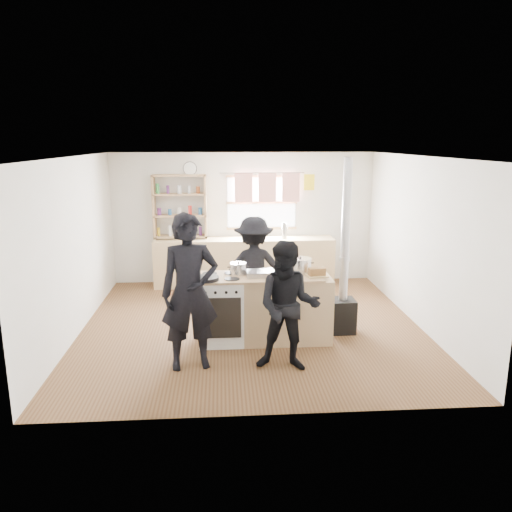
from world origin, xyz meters
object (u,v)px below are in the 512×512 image
skillet_greens (207,278)px  flue_heater (343,288)px  person_near_left (190,292)px  person_near_right (288,307)px  person_far (254,269)px  bread_board (317,273)px  stockpot_stove (238,269)px  cooking_island (264,308)px  stockpot_counter (300,265)px  roast_tray (260,273)px  thermos (284,231)px

skillet_greens → flue_heater: size_ratio=0.13×
person_near_left → flue_heater: bearing=14.6°
person_near_right → person_far: 1.82m
bread_board → stockpot_stove: bearing=169.7°
cooking_island → person_near_left: bearing=-141.6°
stockpot_counter → person_far: bearing=127.9°
roast_tray → flue_heater: 1.28m
skillet_greens → person_near_right: person_near_right is taller
roast_tray → stockpot_counter: stockpot_counter is taller
stockpot_counter → cooking_island: bearing=-166.3°
thermos → cooking_island: 2.90m
person_near_right → person_far: (-0.29, 1.79, 0.01)m
thermos → stockpot_stove: thermos is taller
roast_tray → person_far: (-0.03, 0.90, -0.17)m
bread_board → cooking_island: bearing=172.0°
skillet_greens → stockpot_counter: bearing=13.1°
stockpot_counter → person_far: (-0.59, 0.76, -0.23)m
thermos → person_far: person_far is taller
stockpot_stove → bread_board: stockpot_stove is taller
cooking_island → person_near_right: person_near_right is taller
bread_board → person_far: 1.27m
thermos → person_far: (-0.70, -1.88, -0.24)m
stockpot_counter → person_far: size_ratio=0.19×
cooking_island → person_far: 0.95m
cooking_island → roast_tray: size_ratio=4.95×
cooking_island → person_near_right: size_ratio=1.24×
person_far → bread_board: bearing=125.7°
skillet_greens → person_near_left: (-0.19, -0.59, -0.01)m
stockpot_stove → bread_board: (1.05, -0.19, -0.03)m
stockpot_stove → flue_heater: (1.51, 0.14, -0.36)m
cooking_island → bread_board: size_ratio=6.37×
stockpot_counter → flue_heater: flue_heater is taller
skillet_greens → person_far: person_far is taller
cooking_island → person_near_left: 1.32m
thermos → roast_tray: bearing=-103.7°
thermos → bread_board: size_ratio=0.91×
thermos → person_near_left: size_ratio=0.15×
cooking_island → roast_tray: (-0.06, -0.01, 0.50)m
cooking_island → stockpot_stove: (-0.35, 0.09, 0.54)m
person_far → skillet_greens: bearing=54.1°
roast_tray → person_near_right: person_near_right is taller
cooking_island → bread_board: bearing=-8.0°
stockpot_stove → stockpot_counter: stockpot_counter is taller
thermos → bread_board: bearing=-88.3°
thermos → person_near_right: size_ratio=0.18×
stockpot_counter → person_near_left: person_near_left is taller
roast_tray → person_near_left: bearing=-140.2°
cooking_island → person_far: bearing=95.7°
stockpot_stove → person_far: 0.86m
person_far → person_near_left: bearing=59.1°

